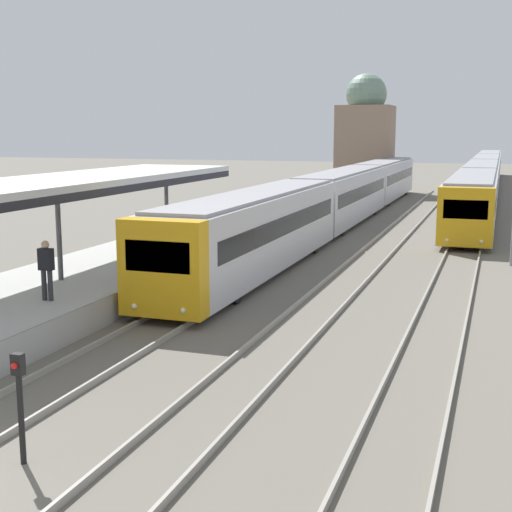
{
  "coord_description": "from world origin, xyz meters",
  "views": [
    {
      "loc": [
        8.85,
        -7.2,
        5.44
      ],
      "look_at": [
        1.85,
        13.16,
        1.66
      ],
      "focal_mm": 50.0,
      "sensor_mm": 36.0,
      "label": 1
    }
  ],
  "objects": [
    {
      "name": "platform_canopy",
      "position": [
        -3.98,
        11.46,
        3.88
      ],
      "size": [
        4.0,
        18.88,
        3.16
      ],
      "color": "beige",
      "rests_on": "station_platform"
    },
    {
      "name": "person_on_platform",
      "position": [
        -2.77,
        8.99,
        1.8
      ],
      "size": [
        0.4,
        0.22,
        1.66
      ],
      "color": "#2D2D33",
      "rests_on": "station_platform"
    },
    {
      "name": "train_near",
      "position": [
        0.0,
        34.25,
        1.74
      ],
      "size": [
        2.54,
        48.12,
        3.14
      ],
      "color": "gold",
      "rests_on": "ground_plane"
    },
    {
      "name": "train_far",
      "position": [
        7.41,
        57.51,
        1.71
      ],
      "size": [
        2.51,
        63.31,
        3.07
      ],
      "color": "gold",
      "rests_on": "ground_plane"
    },
    {
      "name": "signal_post_near",
      "position": [
        1.61,
        1.99,
        1.18
      ],
      "size": [
        0.2,
        0.21,
        1.9
      ],
      "color": "black",
      "rests_on": "ground_plane"
    },
    {
      "name": "distant_domed_building",
      "position": [
        -2.87,
        56.98,
        4.89
      ],
      "size": [
        4.69,
        4.69,
        10.47
      ],
      "color": "#89705B",
      "rests_on": "ground_plane"
    }
  ]
}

